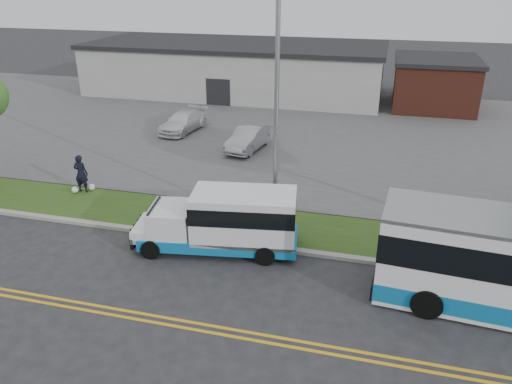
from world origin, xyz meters
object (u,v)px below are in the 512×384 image
(streetlight_near, at_px, (276,107))
(parked_car_b, at_px, (183,122))
(pedestrian, at_px, (81,173))
(parked_car_a, at_px, (249,138))
(shuttle_bus, at_px, (228,220))

(streetlight_near, bearing_deg, parked_car_b, 126.92)
(streetlight_near, height_order, pedestrian, streetlight_near)
(parked_car_a, bearing_deg, pedestrian, -117.24)
(pedestrian, height_order, parked_car_b, pedestrian)
(parked_car_a, xyz_separation_m, parked_car_b, (-5.27, 2.53, -0.04))
(parked_car_b, bearing_deg, shuttle_bus, -53.51)
(streetlight_near, height_order, parked_car_a, streetlight_near)
(streetlight_near, xyz_separation_m, parked_car_b, (-9.00, 11.98, -4.49))
(pedestrian, relative_size, parked_car_a, 0.45)
(shuttle_bus, distance_m, parked_car_b, 15.97)
(streetlight_near, bearing_deg, pedestrian, 172.63)
(pedestrian, bearing_deg, shuttle_bus, 155.03)
(streetlight_near, distance_m, parked_car_b, 15.65)
(shuttle_bus, distance_m, parked_car_a, 11.73)
(pedestrian, bearing_deg, streetlight_near, 168.95)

